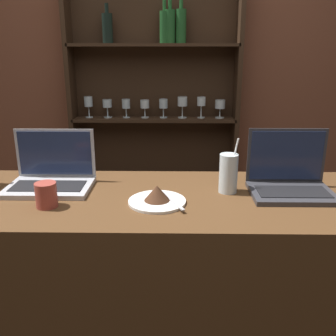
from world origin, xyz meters
The scene contains 8 objects.
bar_counter centered at (0.00, 0.30, 0.51)m, with size 1.62×0.59×1.02m.
back_wall centered at (0.00, 1.69, 1.35)m, with size 7.00×0.06×2.70m.
back_shelf centered at (-0.06, 1.61, 1.03)m, with size 1.15×0.18×1.96m.
laptop_near centered at (-0.41, 0.39, 1.06)m, with size 0.32×0.22×0.22m.
laptop_far centered at (0.51, 0.35, 1.07)m, with size 0.30×0.22×0.23m.
cake_plate centered at (0.02, 0.23, 1.04)m, with size 0.20×0.20×0.07m.
water_glass centered at (0.28, 0.34, 1.09)m, with size 0.07×0.07×0.21m.
coffee_cup centered at (-0.36, 0.19, 1.06)m, with size 0.07×0.07×0.09m.
Camera 1 is at (0.08, -1.00, 1.53)m, focal length 40.00 mm.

